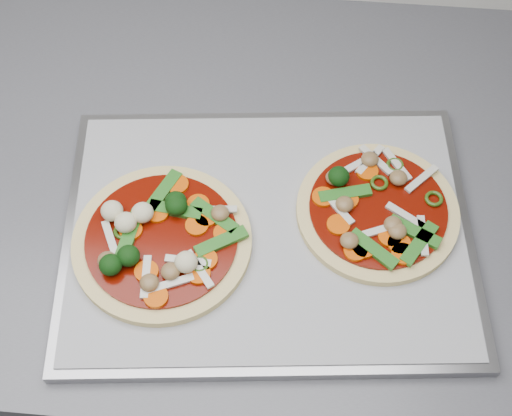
{
  "coord_description": "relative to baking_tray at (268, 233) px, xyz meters",
  "views": [
    {
      "loc": [
        0.15,
        0.83,
        1.58
      ],
      "look_at": [
        0.11,
        1.23,
        0.93
      ],
      "focal_mm": 50.0,
      "sensor_mm": 36.0,
      "label": 1
    }
  ],
  "objects": [
    {
      "name": "pizza_right",
      "position": [
        0.12,
        0.03,
        0.02
      ],
      "size": [
        0.19,
        0.19,
        0.03
      ],
      "rotation": [
        0.0,
        0.0,
        -0.09
      ],
      "color": "#E7D280",
      "rests_on": "parchment"
    },
    {
      "name": "countertop",
      "position": [
        -0.12,
        0.08,
        -0.03
      ],
      "size": [
        3.6,
        0.6,
        0.04
      ],
      "primitive_type": "cube",
      "color": "#57575D",
      "rests_on": "base_cabinet"
    },
    {
      "name": "baking_tray",
      "position": [
        0.0,
        0.0,
        0.0
      ],
      "size": [
        0.47,
        0.37,
        0.01
      ],
      "primitive_type": "cube",
      "rotation": [
        0.0,
        0.0,
        0.1
      ],
      "color": "gray",
      "rests_on": "countertop"
    },
    {
      "name": "pizza_left",
      "position": [
        -0.11,
        -0.03,
        0.02
      ],
      "size": [
        0.26,
        0.26,
        0.03
      ],
      "rotation": [
        0.0,
        0.0,
        0.46
      ],
      "color": "#E7D280",
      "rests_on": "parchment"
    },
    {
      "name": "base_cabinet",
      "position": [
        -0.12,
        0.08,
        -0.48
      ],
      "size": [
        3.6,
        0.6,
        0.86
      ],
      "primitive_type": "cube",
      "color": "#B0B0AE",
      "rests_on": "ground"
    },
    {
      "name": "parchment",
      "position": [
        0.0,
        0.0,
        0.01
      ],
      "size": [
        0.45,
        0.35,
        0.0
      ],
      "primitive_type": "cube",
      "rotation": [
        0.0,
        0.0,
        0.1
      ],
      "color": "#A1A1A6",
      "rests_on": "baking_tray"
    }
  ]
}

